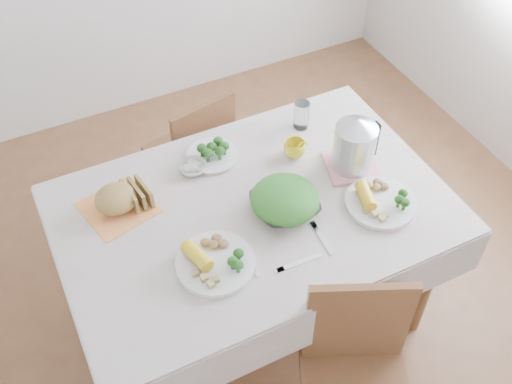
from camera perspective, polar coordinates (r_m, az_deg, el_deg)
name	(u,v)px	position (r m, az deg, el deg)	size (l,w,h in m)	color
floor	(254,313)	(2.93, -0.18, -11.45)	(3.60, 3.60, 0.00)	brown
dining_table	(254,267)	(2.62, -0.20, -7.12)	(1.40, 0.90, 0.75)	brown
tablecloth	(254,208)	(2.32, -0.22, -1.56)	(1.50, 1.00, 0.01)	beige
chair_far	(188,142)	(3.05, -6.47, 4.75)	(0.36, 0.36, 0.80)	brown
salad_bowl	(285,205)	(2.29, 2.75, -1.28)	(0.25, 0.25, 0.06)	white
dinner_plate_left	(216,264)	(2.14, -3.87, -6.82)	(0.29, 0.29, 0.02)	white
dinner_plate_right	(380,203)	(2.37, 11.75, -1.05)	(0.28, 0.28, 0.02)	white
broccoli_plate	(212,156)	(2.51, -4.19, 3.44)	(0.22, 0.22, 0.02)	beige
napkin	(118,208)	(2.38, -12.99, -1.47)	(0.25, 0.25, 0.00)	#FF9549
bread_loaf	(116,198)	(2.34, -13.21, -0.55)	(0.16, 0.15, 0.10)	olive
fruit_bowl	(193,168)	(2.46, -6.05, 2.32)	(0.11, 0.11, 0.04)	white
yellow_mug	(295,149)	(2.51, 3.72, 4.14)	(0.09, 0.09, 0.07)	yellow
glass_tumbler	(302,115)	(2.63, 4.36, 7.34)	(0.07, 0.07, 0.13)	white
pink_tray	(351,166)	(2.50, 9.04, 2.49)	(0.20, 0.20, 0.02)	pink
electric_kettle	(354,145)	(2.42, 9.34, 4.40)	(0.17, 0.17, 0.24)	#B2B5BA
fork_left	(245,256)	(2.17, -1.09, -6.14)	(0.02, 0.20, 0.00)	silver
fork_right	(323,239)	(2.23, 6.36, -4.43)	(0.02, 0.16, 0.00)	silver
knife	(299,263)	(2.15, 4.12, -6.73)	(0.02, 0.18, 0.00)	silver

